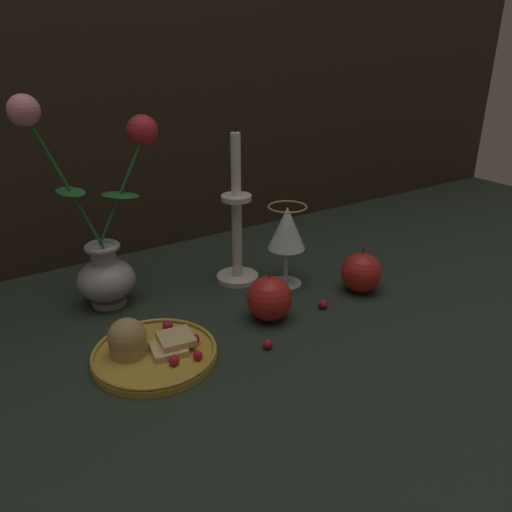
{
  "coord_description": "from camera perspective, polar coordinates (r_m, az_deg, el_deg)",
  "views": [
    {
      "loc": [
        -0.37,
        -0.67,
        0.43
      ],
      "look_at": [
        0.06,
        -0.02,
        0.1
      ],
      "focal_mm": 35.0,
      "sensor_mm": 36.0,
      "label": 1
    }
  ],
  "objects": [
    {
      "name": "vase",
      "position": [
        0.9,
        -16.9,
        1.18
      ],
      "size": [
        0.23,
        0.1,
        0.37
      ],
      "color": "#A3A3A8",
      "rests_on": "ground_plane"
    },
    {
      "name": "apple_beside_vase",
      "position": [
        0.95,
        11.95,
        -1.84
      ],
      "size": [
        0.08,
        0.08,
        0.09
      ],
      "color": "red",
      "rests_on": "ground_plane"
    },
    {
      "name": "ground_plane",
      "position": [
        0.88,
        -3.82,
        -6.28
      ],
      "size": [
        2.4,
        2.4,
        0.0
      ],
      "primitive_type": "plane",
      "color": "#232D23",
      "rests_on": "ground"
    },
    {
      "name": "plate_with_pastries",
      "position": [
        0.77,
        -12.21,
        -10.31
      ],
      "size": [
        0.19,
        0.19,
        0.07
      ],
      "color": "gold",
      "rests_on": "ground_plane"
    },
    {
      "name": "wine_glass",
      "position": [
        0.93,
        3.54,
        2.89
      ],
      "size": [
        0.07,
        0.07,
        0.16
      ],
      "color": "silver",
      "rests_on": "ground_plane"
    },
    {
      "name": "apple_near_glass",
      "position": [
        0.84,
        1.53,
        -4.87
      ],
      "size": [
        0.08,
        0.08,
        0.09
      ],
      "color": "red",
      "rests_on": "ground_plane"
    },
    {
      "name": "candlestick",
      "position": [
        0.95,
        -2.2,
        2.73
      ],
      "size": [
        0.08,
        0.08,
        0.3
      ],
      "color": "silver",
      "rests_on": "ground_plane"
    },
    {
      "name": "berry_front_center",
      "position": [
        0.78,
        1.25,
        -10.07
      ],
      "size": [
        0.02,
        0.02,
        0.02
      ],
      "primitive_type": "sphere",
      "color": "#AD192D",
      "rests_on": "ground_plane"
    },
    {
      "name": "berry_near_plate",
      "position": [
        0.91,
        2.54,
        -4.52
      ],
      "size": [
        0.02,
        0.02,
        0.02
      ],
      "primitive_type": "sphere",
      "color": "#AD192D",
      "rests_on": "ground_plane"
    },
    {
      "name": "berry_by_glass_stem",
      "position": [
        0.89,
        7.64,
        -5.48
      ],
      "size": [
        0.02,
        0.02,
        0.02
      ],
      "primitive_type": "sphere",
      "color": "#AD192D",
      "rests_on": "ground_plane"
    }
  ]
}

